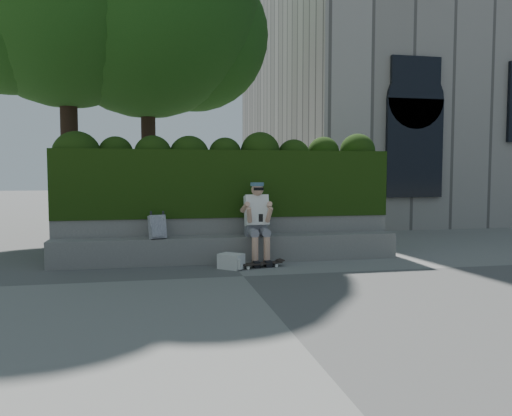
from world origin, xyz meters
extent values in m
plane|color=slate|center=(0.00, 0.00, 0.00)|extent=(80.00, 80.00, 0.00)
cube|color=gray|center=(0.00, 1.25, 0.23)|extent=(6.00, 0.45, 0.45)
cube|color=gray|center=(0.00, 1.73, 0.38)|extent=(6.00, 0.50, 0.75)
cube|color=black|center=(0.00, 1.95, 1.35)|extent=(6.00, 1.00, 1.20)
cube|color=gray|center=(9.00, 11.00, 7.50)|extent=(12.00, 12.00, 15.00)
cylinder|color=black|center=(-1.41, 5.30, 1.64)|extent=(0.35, 0.35, 3.27)
sphere|color=#11370D|center=(-1.41, 5.30, 5.58)|extent=(5.39, 5.39, 5.39)
cylinder|color=black|center=(-3.20, 5.02, 1.63)|extent=(0.39, 0.39, 3.27)
cube|color=slate|center=(0.44, 1.20, 0.56)|extent=(0.36, 0.26, 0.22)
cube|color=white|center=(0.44, 1.13, 0.90)|extent=(0.40, 0.32, 0.55)
sphere|color=tan|center=(0.44, 1.06, 1.26)|extent=(0.21, 0.21, 0.21)
cylinder|color=#466B80|center=(0.44, 1.08, 1.35)|extent=(0.23, 0.23, 0.06)
cube|color=black|center=(0.44, 0.78, 0.80)|extent=(0.07, 0.02, 0.13)
cylinder|color=tan|center=(0.34, 0.76, 0.24)|extent=(0.11, 0.11, 0.47)
cylinder|color=tan|center=(0.54, 0.76, 0.24)|extent=(0.11, 0.11, 0.47)
cube|color=black|center=(0.34, 0.70, 0.05)|extent=(0.10, 0.26, 0.10)
cube|color=black|center=(0.54, 0.70, 0.05)|extent=(0.10, 0.26, 0.10)
cube|color=black|center=(0.40, 0.63, 0.07)|extent=(0.75, 0.34, 0.02)
cylinder|color=silver|center=(0.17, 0.49, 0.03)|extent=(0.06, 0.04, 0.05)
cylinder|color=silver|center=(0.13, 0.64, 0.03)|extent=(0.06, 0.04, 0.05)
cylinder|color=silver|center=(0.66, 0.61, 0.03)|extent=(0.06, 0.04, 0.05)
cylinder|color=silver|center=(0.63, 0.76, 0.03)|extent=(0.06, 0.04, 0.05)
cube|color=#AFAFB4|center=(-1.24, 1.15, 0.65)|extent=(0.30, 0.22, 0.39)
cube|color=silver|center=(-0.09, 0.62, 0.12)|extent=(0.46, 0.45, 0.24)
camera|label=1|loc=(-1.29, -7.25, 1.54)|focal=35.00mm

